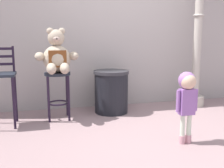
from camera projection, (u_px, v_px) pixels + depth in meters
name	position (u px, v px, depth m)	size (l,w,h in m)	color
ground_plane	(152.00, 137.00, 3.40)	(24.00, 24.00, 0.00)	gray
bar_stool_with_teddy	(58.00, 86.00, 4.05)	(0.38, 0.38, 0.71)	#1D232D
teddy_bear	(57.00, 57.00, 3.95)	(0.63, 0.56, 0.65)	tan
child_walking	(187.00, 92.00, 3.10)	(0.27, 0.21, 0.84)	#CD929D
trash_bin	(111.00, 91.00, 4.45)	(0.57, 0.57, 0.69)	black
lamppost	(197.00, 46.00, 4.74)	(0.33, 0.33, 2.73)	#AFA699
bar_chair_empty	(0.00, 80.00, 3.72)	(0.40, 0.40, 1.10)	#1D232D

